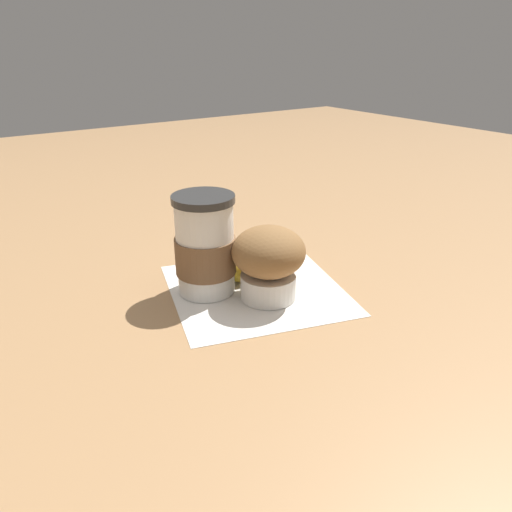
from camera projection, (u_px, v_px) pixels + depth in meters
ground_plane at (256, 290)px, 0.72m from camera, size 3.00×3.00×0.00m
paper_napkin at (256, 289)px, 0.72m from camera, size 0.30×0.30×0.00m
coffee_cup at (205, 247)px, 0.68m from camera, size 0.09×0.09×0.14m
muffin at (270, 259)px, 0.67m from camera, size 0.10×0.10×0.10m
banana at (248, 270)px, 0.73m from camera, size 0.16×0.07×0.04m
sugar_packet at (229, 250)px, 0.84m from camera, size 0.05×0.06×0.01m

